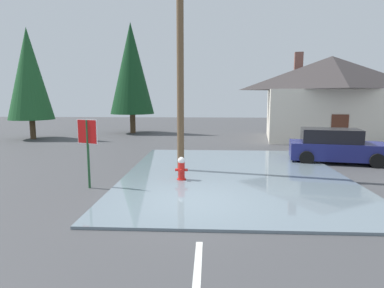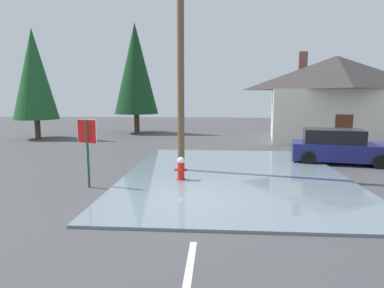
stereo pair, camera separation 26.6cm
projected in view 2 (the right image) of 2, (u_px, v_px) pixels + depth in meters
The scene contains 11 objects.
ground_plane at pixel (189, 204), 9.66m from camera, with size 80.00×80.00×0.10m, color #424244.
flood_puddle at pixel (234, 174), 12.94m from camera, with size 8.41×11.22×0.08m, color slate.
lane_stop_bar at pixel (176, 225), 7.92m from camera, with size 4.32×0.30×0.01m, color silver.
lane_center_stripe at pixel (188, 277), 5.64m from camera, with size 2.75×0.14×0.01m, color silver.
stop_sign_near at pixel (87, 139), 11.00m from camera, with size 0.77×0.32×2.34m.
fire_hydrant at pixel (181, 170), 11.93m from camera, with size 0.46×0.39×0.91m.
utility_pole at pixel (181, 51), 12.90m from camera, with size 1.60×0.28×9.35m.
house at pixel (334, 97), 23.08m from camera, with size 10.08×8.43×6.36m.
parked_car at pixel (338, 147), 15.25m from camera, with size 4.54×2.64×1.59m.
pine_tree_tall_left at pixel (34, 74), 23.79m from camera, with size 3.18×3.18×7.96m.
pine_tree_mid_left at pixel (136, 69), 27.46m from camera, with size 3.66×3.66×9.16m.
Camera 2 is at (0.76, -9.27, 3.07)m, focal length 30.71 mm.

